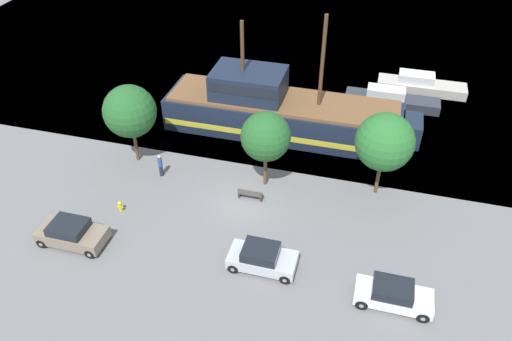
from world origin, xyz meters
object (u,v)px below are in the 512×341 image
fire_hydrant (120,206)px  pedestrian_walking_near (160,165)px  parked_car_curb_front (262,258)px  parked_car_curb_mid (393,295)px  pirate_ship (279,111)px  parked_car_curb_rear (72,233)px  moored_boat_outer (391,99)px  bench_promenade_east (250,194)px  moored_boat_dockside (420,85)px

fire_hydrant → pedestrian_walking_near: pedestrian_walking_near is taller
parked_car_curb_front → parked_car_curb_mid: 7.37m
pirate_ship → parked_car_curb_rear: (-9.23, -15.32, -1.06)m
moored_boat_outer → parked_car_curb_rear: moored_boat_outer is taller
bench_promenade_east → fire_hydrant: bearing=-157.1°
moored_boat_outer → parked_car_curb_front: bearing=-106.5°
parked_car_curb_mid → pedestrian_walking_near: size_ratio=2.31×
moored_boat_outer → pedestrian_walking_near: (-15.10, -14.27, 0.31)m
moored_boat_outer → pedestrian_walking_near: bearing=-136.6°
parked_car_curb_mid → pedestrian_walking_near: (-16.35, 7.03, 0.19)m
moored_boat_dockside → bench_promenade_east: 21.28m
parked_car_curb_rear → bench_promenade_east: bearing=35.4°
moored_boat_dockside → pedestrian_walking_near: pedestrian_walking_near is taller
moored_boat_dockside → fire_hydrant: 28.55m
moored_boat_dockside → fire_hydrant: bearing=-130.7°
parked_car_curb_front → fire_hydrant: (-10.08, 2.23, -0.32)m
bench_promenade_east → pedestrian_walking_near: size_ratio=0.94×
moored_boat_dockside → moored_boat_outer: 4.07m
pirate_ship → fire_hydrant: 14.39m
parked_car_curb_front → bench_promenade_east: size_ratio=2.36×
moored_boat_dockside → pedestrian_walking_near: (-17.54, -17.53, 0.27)m
parked_car_curb_rear → pirate_ship: bearing=58.9°
parked_car_curb_mid → bench_promenade_east: parked_car_curb_mid is taller
moored_boat_outer → parked_car_curb_mid: moored_boat_outer is taller
parked_car_curb_front → moored_boat_outer: bearing=73.5°
moored_boat_dockside → parked_car_curb_front: (-8.53, -23.89, 0.10)m
parked_car_curb_front → pirate_ship: bearing=99.1°
parked_car_curb_front → pedestrian_walking_near: pedestrian_walking_near is taller
moored_boat_dockside → parked_car_curb_front: 25.36m
parked_car_curb_rear → pedestrian_walking_near: size_ratio=2.32×
pirate_ship → bench_promenade_east: pirate_ship is taller
pirate_ship → parked_car_curb_rear: pirate_ship is taller
pirate_ship → parked_car_curb_front: size_ratio=5.06×
parked_car_curb_front → parked_car_curb_mid: (7.34, -0.68, -0.02)m
pedestrian_walking_near → parked_car_curb_rear: bearing=-108.7°
moored_boat_dockside → parked_car_curb_rear: bearing=-128.8°
moored_boat_outer → parked_car_curb_front: size_ratio=2.04×
moored_boat_dockside → parked_car_curb_mid: 24.60m
moored_boat_outer → parked_car_curb_front: (-6.09, -20.62, 0.14)m
moored_boat_dockside → parked_car_curb_front: bearing=-109.6°
pirate_ship → parked_car_curb_front: bearing=-80.9°
pirate_ship → moored_boat_dockside: bearing=41.7°
pirate_ship → parked_car_curb_rear: 17.91m
parked_car_curb_rear → pedestrian_walking_near: 7.84m
parked_car_curb_front → fire_hydrant: size_ratio=5.08×
pirate_ship → parked_car_curb_front: 14.47m
parked_car_curb_front → pedestrian_walking_near: (-9.01, 6.35, 0.17)m
moored_boat_dockside → fire_hydrant: (-18.60, -21.66, -0.21)m
pedestrian_walking_near → moored_boat_dockside: bearing=45.0°
parked_car_curb_front → pedestrian_walking_near: size_ratio=2.20×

